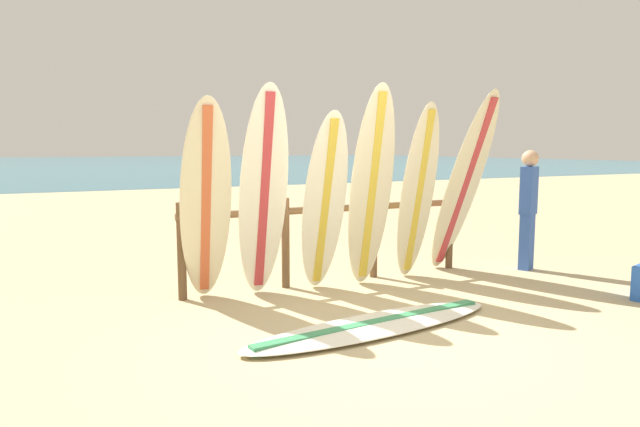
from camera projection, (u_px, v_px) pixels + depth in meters
ground_plane at (401, 339)px, 4.61m from camera, size 120.00×120.00×0.00m
ocean_water at (70, 163)px, 56.18m from camera, size 120.00×80.00×0.01m
surfboard_rack at (331, 227)px, 6.50m from camera, size 3.58×0.09×1.02m
surfboard_leaning_far_left at (206, 203)px, 5.53m from camera, size 0.61×0.84×2.06m
surfboard_leaning_left at (263, 193)px, 5.77m from camera, size 0.54×0.59×2.21m
surfboard_leaning_center_left at (324, 204)px, 5.96m from camera, size 0.55×0.74×1.96m
surfboard_leaning_center at (371, 188)px, 6.18m from camera, size 0.56×0.62×2.26m
surfboard_leaning_center_right at (418, 192)px, 6.59m from camera, size 0.49×0.53×2.09m
surfboard_leaning_right at (464, 184)px, 6.85m from camera, size 0.62×1.01×2.25m
surfboard_lying_on_sand at (375, 325)px, 4.87m from camera, size 2.64×0.87×0.08m
beachgoer_standing at (528, 204)px, 7.15m from camera, size 0.29×0.25×1.54m
small_boat_offshore at (258, 165)px, 41.40m from camera, size 1.55×2.26×0.71m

